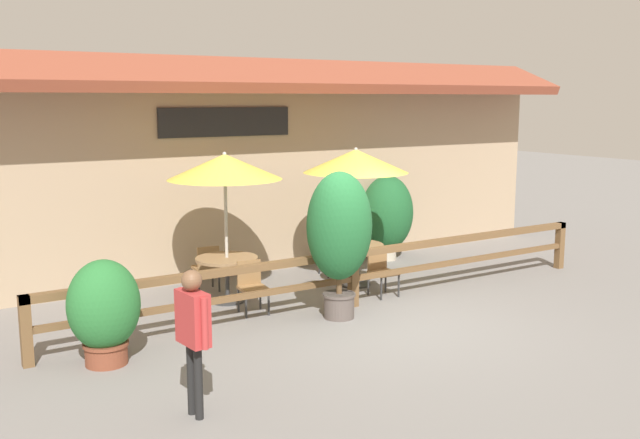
{
  "coord_description": "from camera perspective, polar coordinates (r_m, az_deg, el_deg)",
  "views": [
    {
      "loc": [
        -6.59,
        -8.41,
        3.43
      ],
      "look_at": [
        -0.45,
        1.37,
        1.47
      ],
      "focal_mm": 40.0,
      "sensor_mm": 36.0,
      "label": 1
    }
  ],
  "objects": [
    {
      "name": "ground_plane",
      "position": [
        11.23,
        5.75,
        -8.21
      ],
      "size": [
        60.0,
        60.0,
        0.0
      ],
      "primitive_type": "plane",
      "color": "slate"
    },
    {
      "name": "building_facade",
      "position": [
        14.2,
        -4.33,
        4.5
      ],
      "size": [
        14.28,
        1.49,
        4.23
      ],
      "color": "tan",
      "rests_on": "ground"
    },
    {
      "name": "patio_railing",
      "position": [
        11.85,
        2.69,
        -3.72
      ],
      "size": [
        10.4,
        0.14,
        0.95
      ],
      "color": "brown",
      "rests_on": "ground"
    },
    {
      "name": "patio_umbrella_near",
      "position": [
        11.95,
        -7.63,
        4.19
      ],
      "size": [
        1.92,
        1.92,
        2.56
      ],
      "color": "#B7B2A8",
      "rests_on": "ground"
    },
    {
      "name": "dining_table_near",
      "position": [
        12.23,
        -7.45,
        -3.71
      ],
      "size": [
        1.06,
        1.06,
        0.78
      ],
      "color": "olive",
      "rests_on": "ground"
    },
    {
      "name": "chair_near_streetside",
      "position": [
        11.59,
        -5.48,
        -5.2
      ],
      "size": [
        0.47,
        0.47,
        0.85
      ],
      "rotation": [
        0.0,
        0.0,
        -0.12
      ],
      "color": "olive",
      "rests_on": "ground"
    },
    {
      "name": "chair_near_wallside",
      "position": [
        12.96,
        -9.07,
        -3.69
      ],
      "size": [
        0.46,
        0.46,
        0.85
      ],
      "rotation": [
        0.0,
        0.0,
        3.05
      ],
      "color": "olive",
      "rests_on": "ground"
    },
    {
      "name": "patio_umbrella_middle",
      "position": [
        12.96,
        2.88,
        4.68
      ],
      "size": [
        1.92,
        1.92,
        2.56
      ],
      "color": "#B7B2A8",
      "rests_on": "ground"
    },
    {
      "name": "dining_table_middle",
      "position": [
        13.21,
        2.82,
        -2.63
      ],
      "size": [
        1.06,
        1.06,
        0.78
      ],
      "color": "olive",
      "rests_on": "ground"
    },
    {
      "name": "chair_middle_streetside",
      "position": [
        12.6,
        4.94,
        -3.99
      ],
      "size": [
        0.42,
        0.42,
        0.85
      ],
      "rotation": [
        0.0,
        0.0,
        -0.0
      ],
      "color": "olive",
      "rests_on": "ground"
    },
    {
      "name": "chair_middle_wallside",
      "position": [
        13.95,
        1.12,
        -2.61
      ],
      "size": [
        0.45,
        0.45,
        0.85
      ],
      "rotation": [
        0.0,
        0.0,
        3.06
      ],
      "color": "olive",
      "rests_on": "ground"
    },
    {
      "name": "potted_plant_corner_fern",
      "position": [
        11.08,
        1.56,
        -0.89
      ],
      "size": [
        1.06,
        0.95,
        2.33
      ],
      "color": "#564C47",
      "rests_on": "ground"
    },
    {
      "name": "potted_plant_tall_tropical",
      "position": [
        9.69,
        -16.89,
        -6.9
      ],
      "size": [
        0.94,
        0.85,
        1.4
      ],
      "color": "brown",
      "rests_on": "ground"
    },
    {
      "name": "potted_plant_entrance_palm",
      "position": [
        15.29,
        5.39,
        0.42
      ],
      "size": [
        1.16,
        1.04,
        1.82
      ],
      "color": "#B7AD99",
      "rests_on": "ground"
    },
    {
      "name": "pedestrian",
      "position": [
        7.82,
        -10.12,
        -8.19
      ],
      "size": [
        0.25,
        0.58,
        1.65
      ],
      "rotation": [
        0.0,
        0.0,
        -1.46
      ],
      "color": "black",
      "rests_on": "ground"
    }
  ]
}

